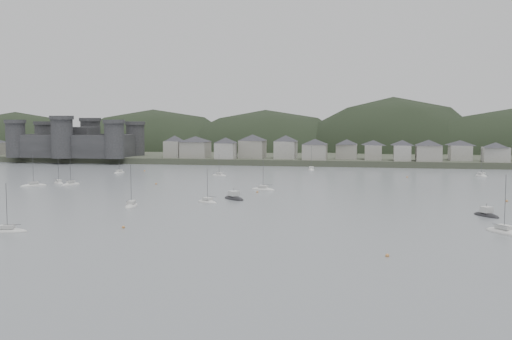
# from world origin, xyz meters

# --- Properties ---
(ground) EXTENTS (900.00, 900.00, 0.00)m
(ground) POSITION_xyz_m (0.00, 0.00, 0.00)
(ground) COLOR slate
(ground) RESTS_ON ground
(far_shore_land) EXTENTS (900.00, 250.00, 3.00)m
(far_shore_land) POSITION_xyz_m (0.00, 295.00, 1.50)
(far_shore_land) COLOR #383D2D
(far_shore_land) RESTS_ON ground
(forested_ridge) EXTENTS (851.55, 103.94, 102.57)m
(forested_ridge) POSITION_xyz_m (4.83, 269.40, -11.28)
(forested_ridge) COLOR black
(forested_ridge) RESTS_ON ground
(castle) EXTENTS (66.00, 43.00, 20.00)m
(castle) POSITION_xyz_m (-120.00, 179.80, 10.96)
(castle) COLOR #2F3032
(castle) RESTS_ON far_shore_land
(waterfront_town) EXTENTS (451.48, 28.46, 12.92)m
(waterfront_town) POSITION_xyz_m (50.59, 183.34, 8.66)
(waterfront_town) COLOR #9B978D
(waterfront_town) RESTS_ON far_shore_land
(moored_fleet) EXTENTS (267.03, 177.83, 12.82)m
(moored_fleet) POSITION_xyz_m (-11.63, 56.67, 0.18)
(moored_fleet) COLOR silver
(moored_fleet) RESTS_ON ground
(motor_launch_near) EXTENTS (6.61, 8.20, 3.89)m
(motor_launch_near) POSITION_xyz_m (65.40, 26.44, 0.29)
(motor_launch_near) COLOR black
(motor_launch_near) RESTS_ON ground
(motor_launch_far) EXTENTS (8.71, 8.81, 4.15)m
(motor_launch_far) POSITION_xyz_m (-0.57, 44.69, 0.28)
(motor_launch_far) COLOR black
(motor_launch_far) RESTS_ON ground
(mooring_buoys) EXTENTS (162.72, 152.25, 0.70)m
(mooring_buoys) POSITION_xyz_m (-3.20, 56.16, 0.15)
(mooring_buoys) COLOR #C98543
(mooring_buoys) RESTS_ON ground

